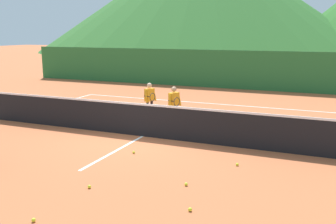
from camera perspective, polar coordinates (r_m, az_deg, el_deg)
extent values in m
plane|color=#BC6038|center=(11.24, -3.79, -3.62)|extent=(120.00, 120.00, 0.00)
cube|color=white|center=(16.47, 5.28, 1.35)|extent=(11.40, 0.08, 0.01)
cube|color=white|center=(11.24, -3.79, -3.60)|extent=(0.08, 6.17, 0.01)
cube|color=black|center=(11.12, -3.83, -1.33)|extent=(11.26, 0.02, 0.92)
cube|color=white|center=(11.02, -3.86, 1.12)|extent=(11.26, 0.03, 0.06)
cylinder|color=black|center=(13.55, -2.44, 0.43)|extent=(0.09, 0.09, 0.62)
cylinder|color=black|center=(13.37, -3.07, 0.27)|extent=(0.09, 0.09, 0.62)
cube|color=orange|center=(13.37, -2.77, 2.57)|extent=(0.25, 0.40, 0.44)
sphere|color=#DBAD84|center=(13.32, -2.79, 3.97)|extent=(0.17, 0.17, 0.17)
cylinder|color=orange|center=(13.50, -2.03, 2.56)|extent=(0.18, 0.10, 0.43)
cylinder|color=orange|center=(13.19, -3.24, 2.31)|extent=(0.14, 0.09, 0.43)
torus|color=#262628|center=(13.02, -2.32, 2.23)|extent=(0.09, 0.29, 0.29)
cylinder|color=black|center=(13.17, -3.16, 2.33)|extent=(0.22, 0.08, 0.03)
cylinder|color=black|center=(12.67, 1.22, -0.37)|extent=(0.09, 0.09, 0.62)
cylinder|color=black|center=(12.49, 0.52, -0.54)|extent=(0.09, 0.09, 0.62)
cube|color=orange|center=(12.48, 0.88, 1.91)|extent=(0.28, 0.40, 0.44)
sphere|color=tan|center=(12.43, 0.89, 3.41)|extent=(0.17, 0.17, 0.17)
cylinder|color=orange|center=(12.61, 1.69, 1.89)|extent=(0.18, 0.12, 0.43)
cylinder|color=orange|center=(12.31, 0.35, 1.63)|extent=(0.14, 0.10, 0.43)
torus|color=#262628|center=(12.13, 1.31, 1.52)|extent=(0.11, 0.28, 0.29)
cylinder|color=black|center=(12.29, 0.44, 1.65)|extent=(0.22, 0.10, 0.03)
sphere|color=yellow|center=(8.94, 10.24, -7.67)|extent=(0.07, 0.07, 0.07)
sphere|color=yellow|center=(6.73, 3.30, -14.25)|extent=(0.07, 0.07, 0.07)
sphere|color=yellow|center=(6.75, -19.34, -14.89)|extent=(0.07, 0.07, 0.07)
sphere|color=yellow|center=(9.69, -5.12, -5.97)|extent=(0.07, 0.07, 0.07)
sphere|color=yellow|center=(7.77, -11.60, -10.80)|extent=(0.07, 0.07, 0.07)
sphere|color=yellow|center=(7.73, 2.71, -10.66)|extent=(0.07, 0.07, 0.07)
cube|color=#286B33|center=(20.73, 9.27, 6.25)|extent=(25.09, 0.08, 2.04)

